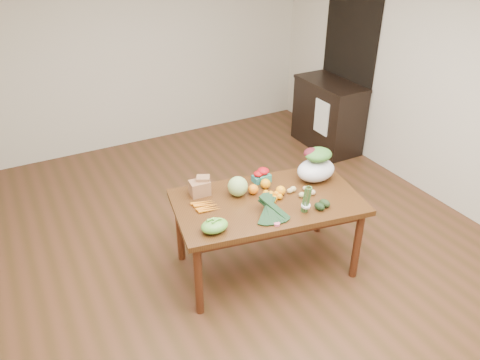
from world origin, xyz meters
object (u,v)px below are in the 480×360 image
cabbage (238,186)px  salad_bag (316,166)px  dining_table (266,234)px  cabinet (328,115)px  paper_bag (200,186)px  asparagus_bundle (306,199)px  mandarin_cluster (271,195)px  kale_bunch (273,210)px

cabbage → salad_bag: size_ratio=0.48×
dining_table → cabinet: (2.10, 1.84, 0.10)m
cabinet → salad_bag: bearing=-131.1°
paper_bag → asparagus_bundle: size_ratio=0.92×
dining_table → mandarin_cluster: mandarin_cluster is taller
cabinet → asparagus_bundle: bearing=-131.8°
mandarin_cluster → salad_bag: size_ratio=0.49×
salad_bag → paper_bag: bearing=165.6°
salad_bag → kale_bunch: bearing=-153.0°
cabinet → cabbage: bearing=-144.3°
dining_table → cabbage: (-0.19, 0.19, 0.46)m
cabinet → kale_bunch: bearing=-136.5°
paper_bag → salad_bag: (1.05, -0.27, 0.06)m
mandarin_cluster → kale_bunch: (-0.14, -0.25, 0.04)m
paper_bag → cabbage: cabbage is taller
cabbage → mandarin_cluster: cabbage is taller
cabinet → asparagus_bundle: (-1.93, -2.15, 0.40)m
mandarin_cluster → salad_bag: salad_bag is taller
cabinet → asparagus_bundle: asparagus_bundle is taller
cabinet → salad_bag: 2.37m
dining_table → mandarin_cluster: 0.42m
paper_bag → asparagus_bundle: 0.94m
asparagus_bundle → salad_bag: 0.56m
cabbage → asparagus_bundle: 0.63m
dining_table → paper_bag: bearing=153.3°
dining_table → cabinet: bearing=51.4°
paper_bag → mandarin_cluster: (0.51, -0.37, -0.04)m
paper_bag → kale_bunch: bearing=-59.2°
dining_table → paper_bag: paper_bag is taller
cabinet → kale_bunch: cabinet is taller
cabinet → cabbage: (-2.29, -1.65, 0.37)m
paper_bag → cabinet: bearing=29.9°
mandarin_cluster → kale_bunch: bearing=-118.9°
cabbage → asparagus_bundle: size_ratio=0.71×
kale_bunch → asparagus_bundle: (0.29, -0.05, 0.05)m
kale_bunch → asparagus_bundle: bearing=-0.0°
dining_table → asparagus_bundle: (0.18, -0.31, 0.50)m
dining_table → paper_bag: 0.75m
dining_table → salad_bag: size_ratio=4.35×
cabbage → salad_bag: (0.76, -0.10, 0.05)m
dining_table → asparagus_bundle: size_ratio=6.44×
dining_table → mandarin_cluster: bearing=-2.7°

